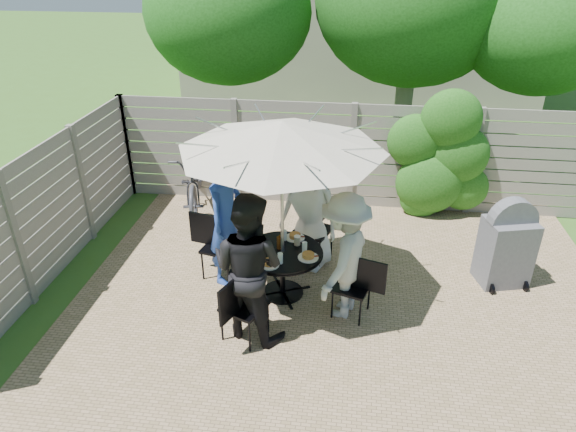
# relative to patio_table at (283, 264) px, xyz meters

# --- Properties ---
(backyard_envelope) EXTENTS (60.00, 60.00, 5.00)m
(backyard_envelope) POSITION_rel_patio_table_xyz_m (0.89, 10.03, 2.14)
(backyard_envelope) COLOR #34591B
(backyard_envelope) RESTS_ON ground
(patio_table) EXTENTS (1.30, 1.30, 0.67)m
(patio_table) POSITION_rel_patio_table_xyz_m (0.00, 0.00, 0.00)
(patio_table) COLOR black
(patio_table) RESTS_ON ground
(umbrella) EXTENTS (3.13, 3.13, 2.38)m
(umbrella) POSITION_rel_patio_table_xyz_m (-0.00, 0.00, 1.74)
(umbrella) COLOR silver
(umbrella) RESTS_ON ground
(chair_back) EXTENTS (0.62, 0.76, 1.00)m
(chair_back) POSITION_rel_patio_table_xyz_m (0.32, 0.91, -0.17)
(chair_back) COLOR black
(chair_back) RESTS_ON ground
(person_back) EXTENTS (0.98, 0.80, 1.73)m
(person_back) POSITION_rel_patio_table_xyz_m (0.28, 0.78, 0.40)
(person_back) COLOR silver
(person_back) RESTS_ON ground
(chair_left) EXTENTS (0.71, 0.54, 0.93)m
(chair_left) POSITION_rel_patio_table_xyz_m (-0.91, 0.32, -0.19)
(chair_left) COLOR black
(chair_left) RESTS_ON ground
(person_left) EXTENTS (0.63, 0.76, 1.80)m
(person_left) POSITION_rel_patio_table_xyz_m (-0.78, 0.28, 0.43)
(person_left) COLOR #2645A4
(person_left) RESTS_ON ground
(chair_front) EXTENTS (0.59, 0.71, 0.93)m
(chair_front) POSITION_rel_patio_table_xyz_m (-0.32, -0.91, -0.19)
(chair_front) COLOR black
(chair_front) RESTS_ON ground
(person_front) EXTENTS (1.07, 0.95, 1.83)m
(person_front) POSITION_rel_patio_table_xyz_m (-0.28, -0.78, 0.45)
(person_front) COLOR black
(person_front) RESTS_ON ground
(chair_right) EXTENTS (0.66, 0.52, 0.86)m
(chair_right) POSITION_rel_patio_table_xyz_m (0.91, -0.32, -0.21)
(chair_right) COLOR black
(chair_right) RESTS_ON ground
(person_right) EXTENTS (0.93, 1.20, 1.64)m
(person_right) POSITION_rel_patio_table_xyz_m (0.78, -0.28, 0.35)
(person_right) COLOR #A6A5A2
(person_right) RESTS_ON ground
(plate_back) EXTENTS (0.26, 0.26, 0.06)m
(plate_back) POSITION_rel_patio_table_xyz_m (0.12, 0.34, 0.23)
(plate_back) COLOR white
(plate_back) RESTS_ON patio_table
(plate_left) EXTENTS (0.26, 0.26, 0.06)m
(plate_left) POSITION_rel_patio_table_xyz_m (-0.34, 0.12, 0.23)
(plate_left) COLOR white
(plate_left) RESTS_ON patio_table
(plate_front) EXTENTS (0.26, 0.26, 0.06)m
(plate_front) POSITION_rel_patio_table_xyz_m (-0.12, -0.34, 0.23)
(plate_front) COLOR white
(plate_front) RESTS_ON patio_table
(plate_right) EXTENTS (0.26, 0.26, 0.06)m
(plate_right) POSITION_rel_patio_table_xyz_m (0.34, -0.12, 0.23)
(plate_right) COLOR white
(plate_right) RESTS_ON patio_table
(glass_back) EXTENTS (0.07, 0.07, 0.14)m
(glass_back) POSITION_rel_patio_table_xyz_m (-0.01, 0.28, 0.27)
(glass_back) COLOR silver
(glass_back) RESTS_ON patio_table
(glass_left) EXTENTS (0.07, 0.07, 0.14)m
(glass_left) POSITION_rel_patio_table_xyz_m (-0.28, -0.01, 0.27)
(glass_left) COLOR silver
(glass_left) RESTS_ON patio_table
(glass_front) EXTENTS (0.07, 0.07, 0.14)m
(glass_front) POSITION_rel_patio_table_xyz_m (0.01, -0.28, 0.27)
(glass_front) COLOR silver
(glass_front) RESTS_ON patio_table
(glass_right) EXTENTS (0.07, 0.07, 0.14)m
(glass_right) POSITION_rel_patio_table_xyz_m (0.28, 0.01, 0.27)
(glass_right) COLOR silver
(glass_right) RESTS_ON patio_table
(syrup_jug) EXTENTS (0.09, 0.09, 0.16)m
(syrup_jug) POSITION_rel_patio_table_xyz_m (-0.04, 0.07, 0.28)
(syrup_jug) COLOR #59280C
(syrup_jug) RESTS_ON patio_table
(coffee_cup) EXTENTS (0.08, 0.08, 0.12)m
(coffee_cup) POSITION_rel_patio_table_xyz_m (0.17, 0.17, 0.26)
(coffee_cup) COLOR #C6B293
(coffee_cup) RESTS_ON patio_table
(bicycle) EXTENTS (1.16, 2.21, 1.11)m
(bicycle) POSITION_rel_patio_table_xyz_m (-1.82, 2.34, 0.09)
(bicycle) COLOR #333338
(bicycle) RESTS_ON ground
(bbq_grill) EXTENTS (0.72, 0.62, 1.27)m
(bbq_grill) POSITION_rel_patio_table_xyz_m (2.91, 0.66, 0.11)
(bbq_grill) COLOR #5B5B60
(bbq_grill) RESTS_ON ground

